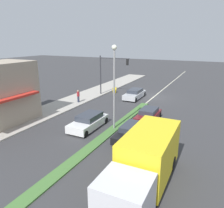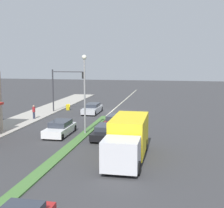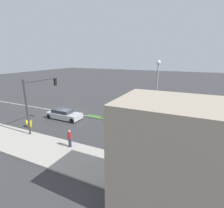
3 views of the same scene
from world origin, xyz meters
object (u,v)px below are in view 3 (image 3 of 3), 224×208
object	(u,v)px
pedestrian	(70,138)
suv_black	(168,118)
traffic_signal_main	(37,96)
street_lamp	(157,86)
sedan_maroon	(133,113)
warning_aframe_sign	(29,124)
delivery_truck	(217,110)
van_white	(158,131)
sedan_silver	(64,114)

from	to	relation	value
pedestrian	suv_black	distance (m)	12.21
traffic_signal_main	street_lamp	world-z (taller)	street_lamp
suv_black	sedan_maroon	distance (m)	4.47
sedan_maroon	suv_black	bearing A→B (deg)	90.00
pedestrian	warning_aframe_sign	distance (m)	7.39
suv_black	street_lamp	bearing A→B (deg)	-28.71
delivery_truck	van_white	xyz separation A→B (m)	(7.20, -5.61, -0.82)
delivery_truck	traffic_signal_main	bearing A→B (deg)	-57.60
van_white	traffic_signal_main	bearing A→B (deg)	-71.78
suv_black	warning_aframe_sign	bearing A→B (deg)	-59.38
pedestrian	suv_black	world-z (taller)	pedestrian
delivery_truck	sedan_maroon	size ratio (longest dim) A/B	1.91
van_white	sedan_silver	xyz separation A→B (m)	(0.00, -12.00, -0.02)
street_lamp	warning_aframe_sign	size ratio (longest dim) A/B	8.80
traffic_signal_main	warning_aframe_sign	distance (m)	3.91
street_lamp	sedan_maroon	size ratio (longest dim) A/B	1.88
sedan_maroon	sedan_silver	xyz separation A→B (m)	(4.40, -7.90, -0.00)
suv_black	sedan_maroon	xyz separation A→B (m)	(0.00, -4.47, 0.03)
delivery_truck	sedan_maroon	world-z (taller)	delivery_truck
street_lamp	delivery_truck	bearing A→B (deg)	127.82
van_white	sedan_maroon	size ratio (longest dim) A/B	1.13
traffic_signal_main	suv_black	world-z (taller)	traffic_signal_main
traffic_signal_main	sedan_maroon	xyz separation A→B (m)	(-8.32, 7.82, -3.28)
van_white	suv_black	size ratio (longest dim) A/B	1.05
pedestrian	sedan_maroon	size ratio (longest dim) A/B	0.40
pedestrian	suv_black	size ratio (longest dim) A/B	0.38
traffic_signal_main	street_lamp	distance (m)	12.70
van_white	sedan_maroon	bearing A→B (deg)	-137.03
traffic_signal_main	warning_aframe_sign	world-z (taller)	traffic_signal_main
traffic_signal_main	delivery_truck	distance (m)	20.91
pedestrian	van_white	size ratio (longest dim) A/B	0.36
van_white	warning_aframe_sign	bearing A→B (deg)	-73.98
street_lamp	delivery_truck	xyz separation A→B (m)	(-5.00, 6.44, -3.31)
delivery_truck	van_white	bearing A→B (deg)	-37.93
sedan_maroon	pedestrian	bearing A→B (deg)	-13.63
warning_aframe_sign	delivery_truck	world-z (taller)	delivery_truck
sedan_maroon	van_white	bearing A→B (deg)	42.97
pedestrian	van_white	world-z (taller)	pedestrian
street_lamp	suv_black	xyz separation A→B (m)	(-2.20, 1.21, -4.18)
pedestrian	warning_aframe_sign	bearing A→B (deg)	-103.49
traffic_signal_main	warning_aframe_sign	bearing A→B (deg)	-89.68
suv_black	traffic_signal_main	bearing A→B (deg)	-55.90
street_lamp	van_white	distance (m)	4.76
street_lamp	delivery_truck	size ratio (longest dim) A/B	0.98
traffic_signal_main	pedestrian	distance (m)	6.38
delivery_truck	sedan_silver	xyz separation A→B (m)	(7.20, -17.61, -0.85)
street_lamp	sedan_silver	xyz separation A→B (m)	(2.20, -11.17, -4.15)
street_lamp	delivery_truck	distance (m)	8.80
traffic_signal_main	sedan_maroon	size ratio (longest dim) A/B	1.43
street_lamp	sedan_silver	world-z (taller)	street_lamp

